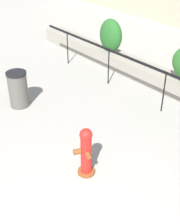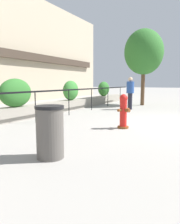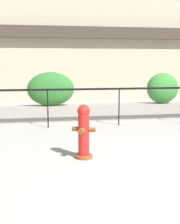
# 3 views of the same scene
# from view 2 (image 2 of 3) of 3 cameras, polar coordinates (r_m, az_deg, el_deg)

# --- Properties ---
(planter_wall_low) EXTENTS (18.00, 0.70, 0.50)m
(planter_wall_low) POSITION_cam_2_polar(r_m,az_deg,el_deg) (10.41, -10.55, 0.99)
(planter_wall_low) COLOR gray
(planter_wall_low) RESTS_ON ground
(fence_railing_segment) EXTENTS (15.00, 0.05, 1.15)m
(fence_railing_segment) POSITION_cam_2_polar(r_m,az_deg,el_deg) (9.69, -5.57, 5.16)
(fence_railing_segment) COLOR black
(fence_railing_segment) RESTS_ON ground
(hedge_bush_1) EXTENTS (1.52, 0.66, 1.09)m
(hedge_bush_1) POSITION_cam_2_polar(r_m,az_deg,el_deg) (8.88, -18.83, 4.75)
(hedge_bush_1) COLOR #2D6B28
(hedge_bush_1) RESTS_ON planter_wall_low
(hedge_bush_2) EXTENTS (1.12, 0.66, 1.05)m
(hedge_bush_2) POSITION_cam_2_polar(r_m,az_deg,el_deg) (11.83, -5.05, 5.63)
(hedge_bush_2) COLOR #387F33
(hedge_bush_2) RESTS_ON planter_wall_low
(hedge_bush_3) EXTENTS (1.15, 0.70, 1.01)m
(hedge_bush_3) POSITION_cam_2_polar(r_m,az_deg,el_deg) (15.53, 3.61, 6.06)
(hedge_bush_3) COLOR #2D6B28
(hedge_bush_3) RESTS_ON planter_wall_low
(fire_hydrant) EXTENTS (0.47, 0.48, 1.08)m
(fire_hydrant) POSITION_cam_2_polar(r_m,az_deg,el_deg) (6.95, 8.73, 0.28)
(fire_hydrant) COLOR brown
(fire_hydrant) RESTS_ON ground
(street_tree) EXTENTS (2.66, 2.39, 4.73)m
(street_tree) POSITION_cam_2_polar(r_m,az_deg,el_deg) (14.49, 13.89, 14.92)
(street_tree) COLOR brown
(street_tree) RESTS_ON ground
(pedestrian) EXTENTS (0.45, 0.45, 1.73)m
(pedestrian) POSITION_cam_2_polar(r_m,az_deg,el_deg) (11.92, 10.46, 5.38)
(pedestrian) COLOR black
(pedestrian) RESTS_ON ground
(trash_bin) EXTENTS (0.55, 0.55, 1.01)m
(trash_bin) POSITION_cam_2_polar(r_m,az_deg,el_deg) (4.22, -10.41, -5.13)
(trash_bin) COLOR #56514C
(trash_bin) RESTS_ON ground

